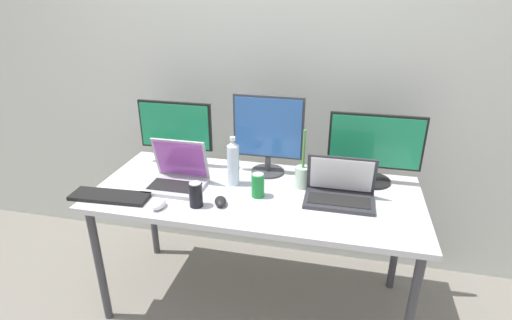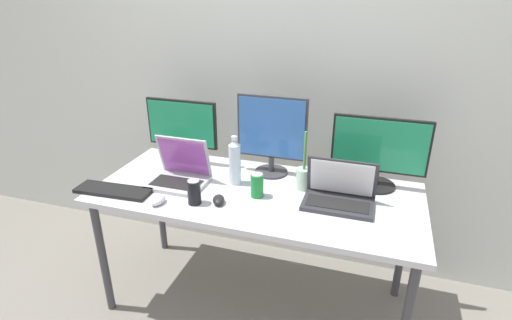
{
  "view_description": "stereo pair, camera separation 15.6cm",
  "coord_description": "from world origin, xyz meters",
  "views": [
    {
      "loc": [
        0.41,
        -1.8,
        1.73
      ],
      "look_at": [
        0.0,
        0.0,
        0.92
      ],
      "focal_mm": 28.0,
      "sensor_mm": 36.0,
      "label": 1
    },
    {
      "loc": [
        0.56,
        -1.76,
        1.73
      ],
      "look_at": [
        0.0,
        0.0,
        0.92
      ],
      "focal_mm": 28.0,
      "sensor_mm": 36.0,
      "label": 2
    }
  ],
  "objects": [
    {
      "name": "monitor_center",
      "position": [
        0.01,
        0.24,
        0.98
      ],
      "size": [
        0.39,
        0.19,
        0.45
      ],
      "color": "#38383D",
      "rests_on": "work_desk"
    },
    {
      "name": "mouse_by_keyboard",
      "position": [
        -0.14,
        -0.17,
        0.76
      ],
      "size": [
        0.09,
        0.11,
        0.04
      ],
      "primitive_type": "ellipsoid",
      "rotation": [
        0.0,
        0.0,
        0.39
      ],
      "color": "black",
      "rests_on": "work_desk"
    },
    {
      "name": "laptop_silver",
      "position": [
        -0.43,
        -0.02,
        0.8
      ],
      "size": [
        0.3,
        0.24,
        0.25
      ],
      "color": "#B7B7BC",
      "rests_on": "work_desk"
    },
    {
      "name": "soda_can_by_laptop",
      "position": [
        -0.25,
        -0.21,
        0.8
      ],
      "size": [
        0.07,
        0.07,
        0.13
      ],
      "color": "black",
      "rests_on": "work_desk"
    },
    {
      "name": "water_bottle",
      "position": [
        -0.14,
        0.06,
        0.87
      ],
      "size": [
        0.06,
        0.06,
        0.27
      ],
      "color": "silver",
      "rests_on": "work_desk"
    },
    {
      "name": "monitor_left",
      "position": [
        -0.54,
        0.24,
        0.95
      ],
      "size": [
        0.44,
        0.19,
        0.39
      ],
      "color": "black",
      "rests_on": "work_desk"
    },
    {
      "name": "keyboard_main",
      "position": [
        -0.71,
        -0.24,
        0.75
      ],
      "size": [
        0.41,
        0.15,
        0.02
      ],
      "primitive_type": "cube",
      "rotation": [
        0.0,
        0.0,
        0.05
      ],
      "color": "black",
      "rests_on": "work_desk"
    },
    {
      "name": "monitor_right",
      "position": [
        0.59,
        0.25,
        0.94
      ],
      "size": [
        0.49,
        0.21,
        0.38
      ],
      "color": "black",
      "rests_on": "work_desk"
    },
    {
      "name": "wall_back",
      "position": [
        0.0,
        0.59,
        1.3
      ],
      "size": [
        7.0,
        0.08,
        2.6
      ],
      "primitive_type": "cube",
      "color": "silver",
      "rests_on": "ground"
    },
    {
      "name": "soda_can_near_keyboard",
      "position": [
        0.02,
        -0.05,
        0.8
      ],
      "size": [
        0.07,
        0.07,
        0.13
      ],
      "color": "#197F33",
      "rests_on": "work_desk"
    },
    {
      "name": "laptop_secondary",
      "position": [
        0.43,
        0.01,
        0.79
      ],
      "size": [
        0.34,
        0.21,
        0.22
      ],
      "color": "#2D2D33",
      "rests_on": "work_desk"
    },
    {
      "name": "bamboo_vase",
      "position": [
        0.23,
        0.11,
        0.81
      ],
      "size": [
        0.08,
        0.08,
        0.32
      ],
      "color": "#B2D1B7",
      "rests_on": "work_desk"
    },
    {
      "name": "ground_plane",
      "position": [
        0.0,
        0.0,
        0.0
      ],
      "size": [
        16.0,
        16.0,
        0.0
      ],
      "primitive_type": "plane",
      "color": "gray"
    },
    {
      "name": "mouse_by_laptop",
      "position": [
        -0.42,
        -0.27,
        0.76
      ],
      "size": [
        0.07,
        0.1,
        0.04
      ],
      "primitive_type": "ellipsoid",
      "rotation": [
        0.0,
        0.0,
        -0.13
      ],
      "color": "silver",
      "rests_on": "work_desk"
    },
    {
      "name": "work_desk",
      "position": [
        0.0,
        0.0,
        0.68
      ],
      "size": [
        1.7,
        0.74,
        0.74
      ],
      "color": "#424247",
      "rests_on": "ground"
    }
  ]
}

